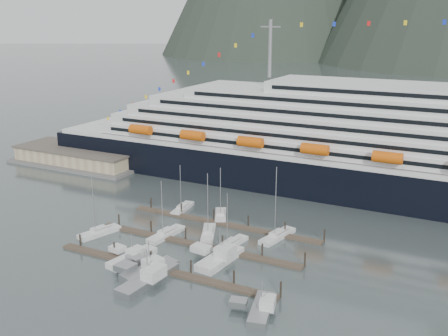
% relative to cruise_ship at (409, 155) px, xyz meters
% --- Properties ---
extents(ground, '(1600.00, 1600.00, 0.00)m').
position_rel_cruise_ship_xyz_m(ground, '(-30.03, -54.94, -12.04)').
color(ground, '#404B4B').
rests_on(ground, ground).
extents(cruise_ship, '(210.00, 30.40, 50.30)m').
position_rel_cruise_ship_xyz_m(cruise_ship, '(0.00, 0.00, 0.00)').
color(cruise_ship, black).
rests_on(cruise_ship, ground).
extents(warehouse, '(46.00, 20.00, 5.80)m').
position_rel_cruise_ship_xyz_m(warehouse, '(-102.03, -12.94, -9.79)').
color(warehouse, '#595956').
rests_on(warehouse, ground).
extents(dock_near, '(48.18, 2.28, 3.20)m').
position_rel_cruise_ship_xyz_m(dock_near, '(-34.95, -64.89, -11.73)').
color(dock_near, '#453B2C').
rests_on(dock_near, ground).
extents(dock_mid, '(48.18, 2.28, 3.20)m').
position_rel_cruise_ship_xyz_m(dock_mid, '(-34.95, -51.89, -11.73)').
color(dock_mid, '#453B2C').
rests_on(dock_mid, ground).
extents(dock_far, '(48.18, 2.28, 3.20)m').
position_rel_cruise_ship_xyz_m(dock_far, '(-34.95, -38.89, -11.73)').
color(dock_far, '#453B2C').
rests_on(dock_far, ground).
extents(sailboat_a, '(5.72, 10.25, 14.83)m').
position_rel_cruise_ship_xyz_m(sailboat_a, '(-57.03, -56.61, -11.60)').
color(sailboat_a, '#B8B8B8').
rests_on(sailboat_a, ground).
extents(sailboat_b, '(3.83, 10.75, 13.61)m').
position_rel_cruise_ship_xyz_m(sailboat_b, '(-43.19, -50.69, -11.61)').
color(sailboat_b, '#B8B8B8').
rests_on(sailboat_b, ground).
extents(sailboat_c, '(6.52, 10.12, 15.15)m').
position_rel_cruise_ship_xyz_m(sailboat_c, '(-35.10, -45.92, -11.60)').
color(sailboat_c, '#B8B8B8').
rests_on(sailboat_c, ground).
extents(sailboat_d, '(4.05, 10.71, 12.72)m').
position_rel_cruise_ship_xyz_m(sailboat_d, '(-28.10, -49.15, -11.64)').
color(sailboat_d, '#B8B8B8').
rests_on(sailboat_d, ground).
extents(sailboat_e, '(3.67, 9.69, 12.48)m').
position_rel_cruise_ship_xyz_m(sailboat_e, '(-48.52, -34.95, -11.63)').
color(sailboat_e, '#B8B8B8').
rests_on(sailboat_e, ground).
extents(sailboat_f, '(6.34, 9.22, 13.24)m').
position_rel_cruise_ship_xyz_m(sailboat_f, '(-37.73, -34.95, -11.62)').
color(sailboat_f, '#B8B8B8').
rests_on(sailboat_f, ground).
extents(sailboat_g, '(4.93, 11.33, 17.02)m').
position_rel_cruise_ship_xyz_m(sailboat_g, '(-20.81, -40.42, -11.59)').
color(sailboat_g, '#B8B8B8').
rests_on(sailboat_g, ground).
extents(trawler_a, '(8.44, 11.57, 6.11)m').
position_rel_cruise_ship_xyz_m(trawler_a, '(-42.77, -63.86, -11.22)').
color(trawler_a, '#B8B8B8').
rests_on(trawler_a, ground).
extents(trawler_b, '(9.75, 12.05, 7.46)m').
position_rel_cruise_ship_xyz_m(trawler_b, '(-36.30, -67.05, -11.10)').
color(trawler_b, '#979A9D').
rests_on(trawler_b, ground).
extents(trawler_c, '(10.27, 14.51, 7.28)m').
position_rel_cruise_ship_xyz_m(trawler_c, '(-34.72, -69.93, -11.12)').
color(trawler_c, '#979A9D').
rests_on(trawler_c, ground).
extents(trawler_d, '(8.11, 10.64, 6.03)m').
position_rel_cruise_ship_xyz_m(trawler_d, '(-12.14, -69.97, -11.23)').
color(trawler_d, '#979A9D').
rests_on(trawler_d, ground).
extents(trawler_e, '(9.52, 12.47, 7.91)m').
position_rel_cruise_ship_xyz_m(trawler_e, '(-26.77, -56.60, -11.06)').
color(trawler_e, '#B8B8B8').
rests_on(trawler_e, ground).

